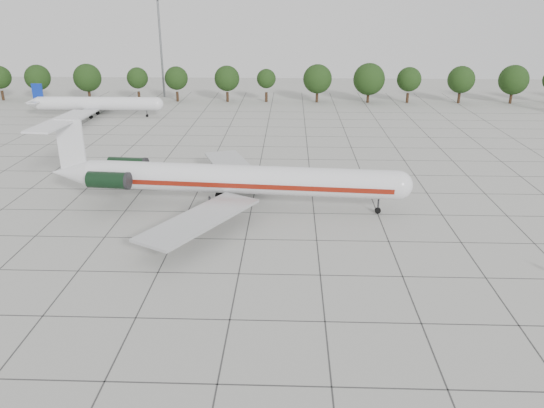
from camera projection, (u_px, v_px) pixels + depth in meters
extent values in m
plane|color=#A9A8A1|center=(245.00, 239.00, 59.46)|extent=(260.00, 260.00, 0.00)
cube|color=#383838|center=(254.00, 194.00, 73.43)|extent=(170.00, 170.00, 0.02)
cylinder|color=silver|center=(239.00, 179.00, 67.21)|extent=(39.68, 6.85, 3.62)
sphere|color=silver|center=(398.00, 185.00, 65.05)|extent=(3.62, 3.62, 3.62)
cone|color=silver|center=(71.00, 173.00, 69.67)|extent=(5.77, 4.06, 3.62)
cube|color=maroon|center=(242.00, 177.00, 69.01)|extent=(38.29, 3.22, 0.60)
cube|color=maroon|center=(237.00, 186.00, 65.61)|extent=(38.29, 3.22, 0.60)
cube|color=#B7BABC|center=(233.00, 167.00, 77.19)|extent=(10.45, 17.19, 0.33)
cube|color=#B7BABC|center=(200.00, 219.00, 58.90)|extent=(12.55, 16.80, 0.33)
cube|color=black|center=(126.00, 167.00, 71.12)|extent=(2.52, 1.62, 0.27)
cylinder|color=black|center=(128.00, 165.00, 71.83)|extent=(5.42, 2.51, 2.09)
cube|color=black|center=(111.00, 178.00, 66.55)|extent=(2.52, 1.62, 0.27)
cylinder|color=black|center=(109.00, 180.00, 65.84)|extent=(5.42, 2.51, 2.09)
cube|color=silver|center=(71.00, 145.00, 68.22)|extent=(3.53, 0.59, 6.59)
cube|color=silver|center=(62.00, 121.00, 67.20)|extent=(4.36, 13.40, 0.24)
cylinder|color=black|center=(378.00, 206.00, 66.30)|extent=(0.24, 0.24, 2.09)
cylinder|color=black|center=(378.00, 210.00, 66.54)|extent=(0.79, 0.37, 0.77)
cylinder|color=black|center=(219.00, 189.00, 71.09)|extent=(0.28, 0.28, 1.98)
cylinder|color=black|center=(220.00, 195.00, 71.41)|extent=(1.15, 0.75, 1.10)
cylinder|color=black|center=(210.00, 204.00, 65.80)|extent=(0.28, 0.28, 1.98)
cylinder|color=black|center=(210.00, 210.00, 66.12)|extent=(1.15, 0.75, 1.10)
cylinder|color=silver|center=(97.00, 103.00, 120.36)|extent=(27.20, 3.00, 3.00)
cube|color=#B7BABC|center=(94.00, 109.00, 120.83)|extent=(3.50, 27.20, 0.25)
cube|color=#0B2797|center=(37.00, 92.00, 119.87)|extent=(2.40, 0.25, 3.60)
cylinder|color=black|center=(98.00, 113.00, 123.39)|extent=(0.80, 0.45, 0.80)
cylinder|color=black|center=(91.00, 117.00, 119.29)|extent=(0.80, 0.45, 0.80)
cylinder|color=#332114|center=(3.00, 95.00, 140.56)|extent=(0.70, 0.70, 2.50)
cylinder|color=#332114|center=(40.00, 96.00, 140.23)|extent=(0.70, 0.70, 2.50)
sphere|color=black|center=(38.00, 77.00, 138.51)|extent=(6.57, 6.57, 6.57)
cylinder|color=#332114|center=(90.00, 96.00, 139.79)|extent=(0.70, 0.70, 2.50)
sphere|color=black|center=(87.00, 78.00, 138.07)|extent=(7.15, 7.15, 7.15)
cylinder|color=#332114|center=(139.00, 96.00, 139.36)|extent=(0.70, 0.70, 2.50)
sphere|color=black|center=(137.00, 78.00, 137.64)|extent=(5.43, 5.43, 5.43)
cylinder|color=#332114|center=(177.00, 97.00, 139.02)|extent=(0.70, 0.70, 2.50)
sphere|color=black|center=(176.00, 78.00, 137.30)|extent=(5.99, 5.99, 5.99)
cylinder|color=#332114|center=(228.00, 97.00, 138.58)|extent=(0.70, 0.70, 2.50)
sphere|color=black|center=(227.00, 78.00, 136.87)|extent=(6.50, 6.50, 6.50)
cylinder|color=#332114|center=(266.00, 97.00, 138.25)|extent=(0.70, 0.70, 2.50)
sphere|color=black|center=(266.00, 79.00, 136.53)|extent=(4.93, 4.93, 4.93)
cylinder|color=#332114|center=(317.00, 97.00, 137.81)|extent=(0.70, 0.70, 2.50)
sphere|color=black|center=(317.00, 79.00, 136.09)|extent=(7.40, 7.40, 7.40)
cylinder|color=#332114|center=(368.00, 98.00, 137.38)|extent=(0.70, 0.70, 2.50)
sphere|color=black|center=(369.00, 79.00, 135.66)|extent=(8.08, 8.08, 8.08)
cylinder|color=#332114|center=(407.00, 98.00, 137.04)|extent=(0.70, 0.70, 2.50)
sphere|color=black|center=(409.00, 79.00, 135.32)|extent=(6.17, 6.17, 6.17)
cylinder|color=#332114|center=(459.00, 98.00, 136.60)|extent=(0.70, 0.70, 2.50)
sphere|color=black|center=(461.00, 80.00, 134.89)|extent=(6.82, 6.82, 6.82)
cylinder|color=#332114|center=(511.00, 99.00, 136.17)|extent=(0.70, 0.70, 2.50)
sphere|color=black|center=(514.00, 80.00, 134.45)|extent=(7.44, 7.44, 7.44)
cylinder|color=slate|center=(161.00, 50.00, 141.64)|extent=(0.56, 0.56, 25.00)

